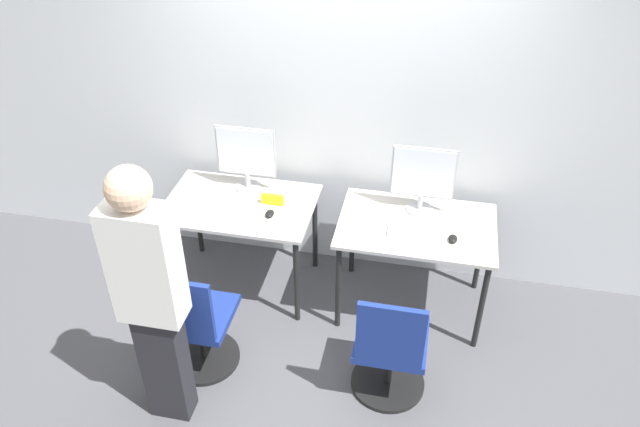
# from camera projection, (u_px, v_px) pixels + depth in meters

# --- Properties ---
(ground_plane) EXTENTS (20.00, 20.00, 0.00)m
(ground_plane) POSITION_uv_depth(u_px,v_px,m) (316.00, 326.00, 4.51)
(ground_plane) COLOR #4C4C51
(wall_back) EXTENTS (12.00, 0.05, 2.80)m
(wall_back) POSITION_uv_depth(u_px,v_px,m) (340.00, 100.00, 4.37)
(wall_back) COLOR silver
(wall_back) RESTS_ON ground_plane
(desk_left) EXTENTS (1.07, 0.72, 0.76)m
(desk_left) POSITION_uv_depth(u_px,v_px,m) (241.00, 213.00, 4.51)
(desk_left) COLOR #BCB7AD
(desk_left) RESTS_ON ground_plane
(monitor_left) EXTENTS (0.44, 0.19, 0.49)m
(monitor_left) POSITION_uv_depth(u_px,v_px,m) (246.00, 156.00, 4.48)
(monitor_left) COLOR #B2B2B7
(monitor_left) RESTS_ON desk_left
(keyboard_left) EXTENTS (0.37, 0.15, 0.02)m
(keyboard_left) POSITION_uv_depth(u_px,v_px,m) (236.00, 208.00, 4.40)
(keyboard_left) COLOR silver
(keyboard_left) RESTS_ON desk_left
(mouse_left) EXTENTS (0.06, 0.09, 0.03)m
(mouse_left) POSITION_uv_depth(u_px,v_px,m) (270.00, 214.00, 4.33)
(mouse_left) COLOR black
(mouse_left) RESTS_ON desk_left
(office_chair_left) EXTENTS (0.48, 0.48, 0.88)m
(office_chair_left) POSITION_uv_depth(u_px,v_px,m) (196.00, 327.00, 4.01)
(office_chair_left) COLOR black
(office_chair_left) RESTS_ON ground_plane
(person_left) EXTENTS (0.36, 0.23, 1.78)m
(person_left) POSITION_uv_depth(u_px,v_px,m) (151.00, 293.00, 3.37)
(person_left) COLOR #232328
(person_left) RESTS_ON ground_plane
(desk_right) EXTENTS (1.07, 0.72, 0.76)m
(desk_right) POSITION_uv_depth(u_px,v_px,m) (416.00, 234.00, 4.30)
(desk_right) COLOR #BCB7AD
(desk_right) RESTS_ON ground_plane
(monitor_right) EXTENTS (0.44, 0.19, 0.49)m
(monitor_right) POSITION_uv_depth(u_px,v_px,m) (423.00, 178.00, 4.25)
(monitor_right) COLOR #B2B2B7
(monitor_right) RESTS_ON desk_right
(keyboard_right) EXTENTS (0.37, 0.15, 0.02)m
(keyboard_right) POSITION_uv_depth(u_px,v_px,m) (416.00, 232.00, 4.17)
(keyboard_right) COLOR silver
(keyboard_right) RESTS_ON desk_right
(mouse_right) EXTENTS (0.06, 0.09, 0.03)m
(mouse_right) POSITION_uv_depth(u_px,v_px,m) (453.00, 239.00, 4.10)
(mouse_right) COLOR black
(mouse_right) RESTS_ON desk_right
(office_chair_right) EXTENTS (0.48, 0.48, 0.88)m
(office_chair_right) POSITION_uv_depth(u_px,v_px,m) (390.00, 353.00, 3.84)
(office_chair_right) COLOR black
(office_chair_right) RESTS_ON ground_plane
(placard_left) EXTENTS (0.16, 0.03, 0.08)m
(placard_left) POSITION_uv_depth(u_px,v_px,m) (272.00, 199.00, 4.43)
(placard_left) COLOR yellow
(placard_left) RESTS_ON desk_left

